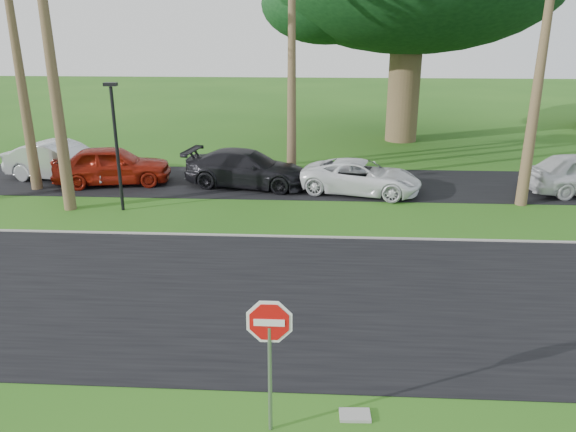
# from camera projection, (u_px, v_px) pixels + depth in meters

# --- Properties ---
(ground) EXTENTS (120.00, 120.00, 0.00)m
(ground) POSITION_uv_depth(u_px,v_px,m) (260.00, 336.00, 12.54)
(ground) COLOR #245715
(ground) RESTS_ON ground
(road) EXTENTS (120.00, 8.00, 0.02)m
(road) POSITION_uv_depth(u_px,v_px,m) (268.00, 294.00, 14.42)
(road) COLOR black
(road) RESTS_ON ground
(parking_strip) EXTENTS (120.00, 5.00, 0.02)m
(parking_strip) POSITION_uv_depth(u_px,v_px,m) (290.00, 183.00, 24.31)
(parking_strip) COLOR black
(parking_strip) RESTS_ON ground
(curb) EXTENTS (120.00, 0.12, 0.06)m
(curb) POSITION_uv_depth(u_px,v_px,m) (279.00, 236.00, 18.23)
(curb) COLOR gray
(curb) RESTS_ON ground
(stop_sign_near) EXTENTS (1.05, 0.07, 2.62)m
(stop_sign_near) POSITION_uv_depth(u_px,v_px,m) (270.00, 339.00, 9.10)
(stop_sign_near) COLOR gray
(stop_sign_near) RESTS_ON ground
(streetlight_right) EXTENTS (0.45, 0.25, 4.64)m
(streetlight_right) POSITION_uv_depth(u_px,v_px,m) (116.00, 139.00, 19.99)
(streetlight_right) COLOR black
(streetlight_right) RESTS_ON ground
(car_silver) EXTENTS (5.31, 2.90, 1.66)m
(car_silver) POSITION_uv_depth(u_px,v_px,m) (62.00, 162.00, 24.49)
(car_silver) COLOR #B6BABE
(car_silver) RESTS_ON ground
(car_red) EXTENTS (5.11, 2.82, 1.65)m
(car_red) POSITION_uv_depth(u_px,v_px,m) (113.00, 165.00, 23.88)
(car_red) COLOR maroon
(car_red) RESTS_ON ground
(car_dark) EXTENTS (5.54, 3.03, 1.52)m
(car_dark) POSITION_uv_depth(u_px,v_px,m) (247.00, 169.00, 23.59)
(car_dark) COLOR black
(car_dark) RESTS_ON ground
(car_minivan) EXTENTS (5.19, 3.30, 1.33)m
(car_minivan) POSITION_uv_depth(u_px,v_px,m) (361.00, 177.00, 22.67)
(car_minivan) COLOR white
(car_minivan) RESTS_ON ground
(utility_slab) EXTENTS (0.56, 0.37, 0.06)m
(utility_slab) POSITION_uv_depth(u_px,v_px,m) (355.00, 415.00, 9.97)
(utility_slab) COLOR #989790
(utility_slab) RESTS_ON ground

